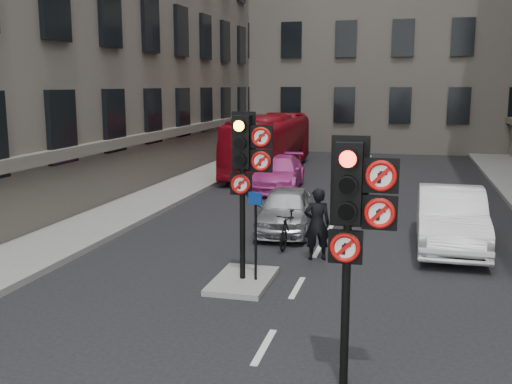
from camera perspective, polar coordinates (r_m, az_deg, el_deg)
The scene contains 12 objects.
pavement_left at distance 21.55m, azimuth -11.73°, elevation -1.17°, with size 3.00×50.00×0.16m, color gray.
centre_island at distance 13.11m, azimuth -1.28°, elevation -8.44°, with size 1.20×2.00×0.12m, color gray.
building_far at distance 45.38m, azimuth 12.00°, elevation 17.26°, with size 30.00×14.00×20.00m, color #655C55.
signal_near at distance 8.16m, azimuth 9.36°, elevation -1.72°, with size 0.91×0.40×3.58m.
signal_far at distance 12.49m, azimuth -0.95°, elevation 3.09°, with size 0.91×0.40×3.58m.
car_silver at distance 17.55m, azimuth 2.85°, elevation -1.67°, with size 1.52×3.77×1.29m, color #AAADB1.
car_white at distance 16.53m, azimuth 18.06°, elevation -2.40°, with size 1.66×4.77×1.57m, color white.
car_pink at distance 24.54m, azimuth 2.09°, elevation 1.83°, with size 1.90×4.67×1.36m, color #CC3C9B.
bus_red at distance 29.22m, azimuth 1.31°, elevation 4.62°, with size 2.37×10.12×2.82m, color maroon.
motorcycle at distance 15.84m, azimuth 3.13°, elevation -3.58°, with size 0.45×1.60×0.96m, color black.
motorcyclist at distance 14.69m, azimuth 5.84°, elevation -3.05°, with size 0.65×0.43×1.79m, color black.
info_sign at distance 12.63m, azimuth -0.05°, elevation -3.03°, with size 0.32×0.15×1.92m.
Camera 1 is at (2.14, -6.96, 4.25)m, focal length 42.00 mm.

